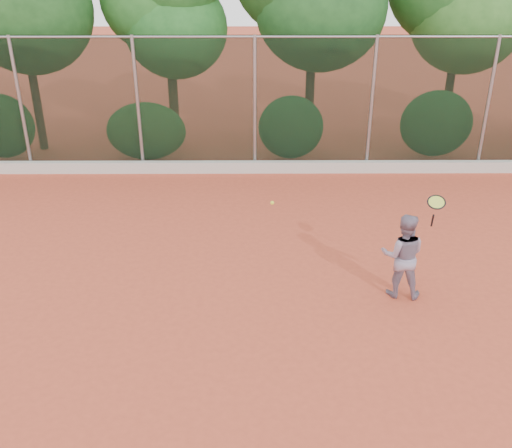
{
  "coord_description": "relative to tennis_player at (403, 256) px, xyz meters",
  "views": [
    {
      "loc": [
        -0.04,
        -7.51,
        5.32
      ],
      "look_at": [
        0.0,
        1.0,
        1.25
      ],
      "focal_mm": 40.0,
      "sensor_mm": 36.0,
      "label": 1
    }
  ],
  "objects": [
    {
      "name": "ground",
      "position": [
        -2.44,
        -0.81,
        -0.75
      ],
      "size": [
        80.0,
        80.0,
        0.0
      ],
      "primitive_type": "plane",
      "color": "#C5492E",
      "rests_on": "ground"
    },
    {
      "name": "concrete_curb",
      "position": [
        -2.44,
        6.01,
        -0.6
      ],
      "size": [
        24.0,
        0.2,
        0.3
      ],
      "primitive_type": "cube",
      "color": "beige",
      "rests_on": "ground"
    },
    {
      "name": "tennis_player",
      "position": [
        0.0,
        0.0,
        0.0
      ],
      "size": [
        0.82,
        0.7,
        1.5
      ],
      "primitive_type": "imported",
      "rotation": [
        0.0,
        0.0,
        2.95
      ],
      "color": "gray",
      "rests_on": "ground"
    },
    {
      "name": "chainlink_fence",
      "position": [
        -2.44,
        6.19,
        1.11
      ],
      "size": [
        24.09,
        0.09,
        3.5
      ],
      "color": "black",
      "rests_on": "ground"
    },
    {
      "name": "tennis_racket",
      "position": [
        0.42,
        -0.03,
        0.95
      ],
      "size": [
        0.35,
        0.33,
        0.57
      ],
      "color": "black",
      "rests_on": "ground"
    },
    {
      "name": "tennis_ball_in_flight",
      "position": [
        -2.17,
        0.55,
        0.72
      ],
      "size": [
        0.07,
        0.07,
        0.07
      ],
      "color": "yellow",
      "rests_on": "ground"
    }
  ]
}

